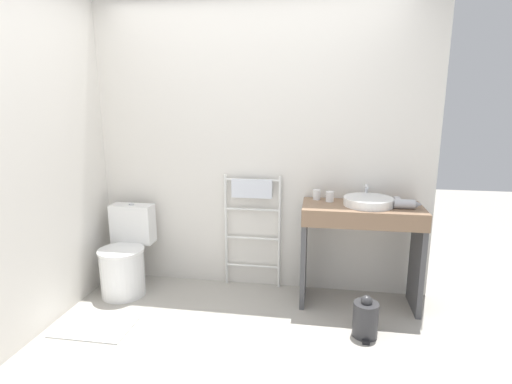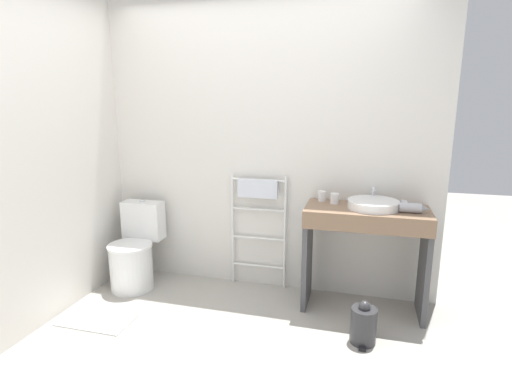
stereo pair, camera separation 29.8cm
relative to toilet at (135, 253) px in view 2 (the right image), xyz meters
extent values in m
plane|color=#A8A399|center=(1.10, -0.98, -0.31)|extent=(12.00, 12.00, 0.00)
cube|color=silver|center=(1.10, 0.39, 1.02)|extent=(3.06, 0.12, 2.66)
cube|color=silver|center=(-0.37, -0.32, 1.02)|extent=(0.12, 1.95, 2.66)
cylinder|color=white|center=(0.00, -0.07, -0.11)|extent=(0.38, 0.38, 0.40)
cylinder|color=white|center=(0.00, -0.07, 0.10)|extent=(0.39, 0.39, 0.02)
cube|color=white|center=(0.00, 0.18, 0.27)|extent=(0.38, 0.16, 0.35)
cylinder|color=silver|center=(0.00, 0.18, 0.45)|extent=(0.05, 0.05, 0.01)
cylinder|color=white|center=(0.85, 0.30, 0.21)|extent=(0.02, 0.02, 1.04)
cylinder|color=white|center=(1.34, 0.30, 0.21)|extent=(0.02, 0.02, 1.04)
cylinder|color=white|center=(1.09, 0.30, -0.12)|extent=(0.49, 0.02, 0.02)
cylinder|color=white|center=(1.09, 0.30, 0.15)|extent=(0.49, 0.02, 0.02)
cylinder|color=white|center=(1.09, 0.30, 0.41)|extent=(0.49, 0.02, 0.02)
cylinder|color=white|center=(1.09, 0.30, 0.68)|extent=(0.49, 0.02, 0.02)
cube|color=silver|center=(1.09, 0.27, 0.61)|extent=(0.36, 0.04, 0.16)
cube|color=#84664C|center=(2.02, 0.09, 0.53)|extent=(0.95, 0.45, 0.03)
cube|color=#84664C|center=(2.02, -0.12, 0.46)|extent=(0.95, 0.02, 0.10)
cube|color=#4C4C4F|center=(1.57, 0.09, 0.10)|extent=(0.04, 0.38, 0.82)
cube|color=#4C4C4F|center=(2.47, 0.09, 0.10)|extent=(0.04, 0.38, 0.82)
cylinder|color=white|center=(2.07, 0.10, 0.58)|extent=(0.39, 0.39, 0.06)
cylinder|color=silver|center=(2.07, 0.10, 0.60)|extent=(0.32, 0.32, 0.01)
cylinder|color=silver|center=(2.07, 0.29, 0.61)|extent=(0.02, 0.02, 0.13)
cylinder|color=silver|center=(2.07, 0.24, 0.67)|extent=(0.02, 0.09, 0.02)
cylinder|color=white|center=(1.66, 0.24, 0.59)|extent=(0.06, 0.06, 0.08)
cylinder|color=white|center=(1.76, 0.18, 0.59)|extent=(0.07, 0.07, 0.08)
cylinder|color=#B7B7BC|center=(2.33, 0.04, 0.58)|extent=(0.16, 0.07, 0.07)
cone|color=#9C9CA0|center=(2.43, 0.04, 0.58)|extent=(0.05, 0.06, 0.06)
cube|color=#B7B7BC|center=(2.29, 0.14, 0.58)|extent=(0.04, 0.11, 0.05)
cylinder|color=#333335|center=(2.04, -0.39, -0.18)|extent=(0.18, 0.18, 0.26)
sphere|color=#333335|center=(2.04, -0.39, -0.04)|extent=(0.08, 0.08, 0.08)
cube|color=black|center=(2.04, -0.50, -0.30)|extent=(0.05, 0.04, 0.02)
cube|color=silver|center=(0.04, -0.61, -0.30)|extent=(0.56, 0.36, 0.01)
camera|label=1|loc=(1.68, -3.09, 1.34)|focal=28.00mm
camera|label=2|loc=(1.97, -3.03, 1.34)|focal=28.00mm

